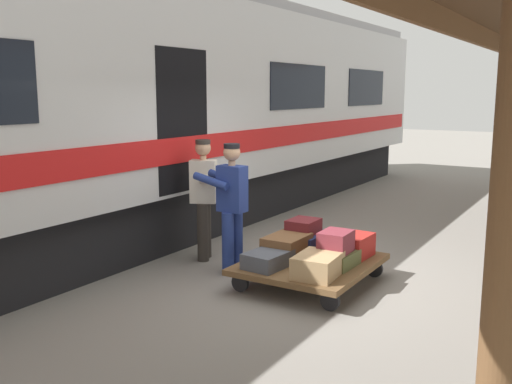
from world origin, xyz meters
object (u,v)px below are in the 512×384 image
(suitcase_olive_duffel, at_px, (335,258))
(suitcase_navy_fabric, at_px, (304,241))
(suitcase_burgundy_valise, at_px, (336,242))
(train_car, at_px, (106,111))
(suitcase_red_plastic, at_px, (350,245))
(luggage_cart, at_px, (310,265))
(suitcase_slate_roller, at_px, (268,259))
(suitcase_brown_leather, at_px, (287,247))
(porter_by_door, at_px, (205,195))
(suitcase_maroon_trunk, at_px, (303,226))
(suitcase_tan_vintage, at_px, (318,265))
(porter_in_overalls, at_px, (231,203))

(suitcase_olive_duffel, xyz_separation_m, suitcase_navy_fabric, (0.66, -0.47, 0.02))
(suitcase_burgundy_valise, bearing_deg, suitcase_olive_duffel, -55.31)
(train_car, bearing_deg, suitcase_red_plastic, -176.12)
(train_car, distance_m, luggage_cart, 4.04)
(suitcase_slate_roller, bearing_deg, suitcase_brown_leather, -90.00)
(luggage_cart, distance_m, porter_by_door, 1.89)
(suitcase_slate_roller, relative_size, suitcase_maroon_trunk, 1.33)
(train_car, bearing_deg, suitcase_tan_vintage, 170.28)
(porter_in_overalls, bearing_deg, suitcase_maroon_trunk, -144.47)
(luggage_cart, bearing_deg, suitcase_olive_duffel, 180.00)
(suitcase_slate_roller, height_order, suitcase_navy_fabric, suitcase_navy_fabric)
(suitcase_burgundy_valise, xyz_separation_m, porter_by_door, (2.11, -0.25, 0.33))
(suitcase_olive_duffel, height_order, suitcase_navy_fabric, suitcase_navy_fabric)
(suitcase_red_plastic, distance_m, porter_by_door, 2.15)
(suitcase_burgundy_valise, height_order, porter_in_overalls, porter_in_overalls)
(suitcase_olive_duffel, height_order, porter_by_door, porter_by_door)
(luggage_cart, height_order, suitcase_maroon_trunk, suitcase_maroon_trunk)
(suitcase_brown_leather, relative_size, porter_in_overalls, 0.36)
(suitcase_tan_vintage, relative_size, suitcase_olive_duffel, 1.12)
(suitcase_navy_fabric, xyz_separation_m, porter_by_door, (1.42, 0.26, 0.53))
(suitcase_red_plastic, distance_m, suitcase_olive_duffel, 0.47)
(suitcase_navy_fabric, bearing_deg, suitcase_olive_duffel, 144.33)
(train_car, xyz_separation_m, suitcase_maroon_trunk, (-3.28, -0.25, -1.46))
(porter_in_overalls, bearing_deg, suitcase_burgundy_valise, -177.70)
(train_car, height_order, suitcase_burgundy_valise, train_car)
(train_car, relative_size, suitcase_burgundy_valise, 48.66)
(suitcase_tan_vintage, bearing_deg, porter_by_door, -18.05)
(luggage_cart, bearing_deg, suitcase_burgundy_valise, 173.74)
(suitcase_brown_leather, relative_size, suitcase_slate_roller, 1.08)
(suitcase_tan_vintage, relative_size, suitcase_navy_fabric, 0.94)
(suitcase_red_plastic, xyz_separation_m, suitcase_burgundy_valise, (-0.03, 0.51, 0.16))
(suitcase_navy_fabric, distance_m, porter_by_door, 1.54)
(suitcase_olive_duffel, distance_m, suitcase_navy_fabric, 0.81)
(suitcase_maroon_trunk, height_order, porter_in_overalls, porter_in_overalls)
(suitcase_red_plastic, bearing_deg, suitcase_burgundy_valise, 93.02)
(suitcase_burgundy_valise, relative_size, porter_in_overalls, 0.24)
(porter_by_door, bearing_deg, suitcase_olive_duffel, 174.32)
(suitcase_slate_roller, xyz_separation_m, porter_by_door, (1.42, -0.68, 0.54))
(train_car, height_order, suitcase_maroon_trunk, train_car)
(train_car, xyz_separation_m, suitcase_brown_leather, (-3.28, 0.20, -1.63))
(suitcase_tan_vintage, xyz_separation_m, porter_by_door, (2.08, -0.68, 0.51))
(suitcase_brown_leather, xyz_separation_m, suitcase_burgundy_valise, (-0.68, 0.04, 0.16))
(luggage_cart, distance_m, suitcase_brown_leather, 0.38)
(suitcase_brown_leather, distance_m, suitcase_burgundy_valise, 0.70)
(suitcase_navy_fabric, distance_m, suitcase_burgundy_valise, 0.87)
(train_car, xyz_separation_m, suitcase_navy_fabric, (-3.28, -0.27, -1.66))
(suitcase_brown_leather, bearing_deg, suitcase_maroon_trunk, -89.86)
(luggage_cart, xyz_separation_m, suitcase_navy_fabric, (0.33, -0.47, 0.15))
(suitcase_olive_duffel, relative_size, porter_by_door, 0.31)
(suitcase_slate_roller, xyz_separation_m, suitcase_olive_duffel, (-0.66, -0.47, -0.00))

